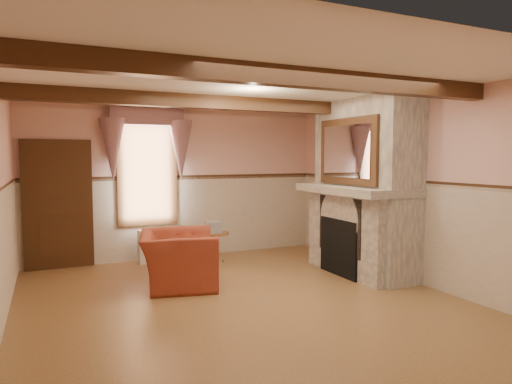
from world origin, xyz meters
name	(u,v)px	position (x,y,z in m)	size (l,w,h in m)	color
floor	(242,302)	(0.00, 0.00, 0.00)	(5.50, 6.00, 0.01)	brown
ceiling	(241,84)	(0.00, 0.00, 2.80)	(5.50, 6.00, 0.01)	silver
wall_back	(179,183)	(0.00, 3.00, 1.40)	(5.50, 0.02, 2.80)	#DCA698
wall_front	(412,228)	(0.00, -3.00, 1.40)	(5.50, 0.02, 2.80)	#DCA698
wall_right	(407,189)	(2.75, 0.00, 1.40)	(0.02, 6.00, 2.80)	#DCA698
wainscot	(241,245)	(0.00, 0.00, 0.75)	(5.50, 6.00, 1.50)	beige
chair_rail	(241,187)	(0.00, 0.00, 1.50)	(5.50, 6.00, 0.08)	black
firebox	(342,247)	(2.00, 0.60, 0.45)	(0.20, 0.95, 0.90)	black
armchair	(178,259)	(-0.55, 1.09, 0.40)	(1.22, 1.06, 0.79)	maroon
side_table	(214,248)	(0.41, 2.22, 0.28)	(0.53, 0.53, 0.55)	brown
book_stack	(213,227)	(0.40, 2.25, 0.65)	(0.26, 0.32, 0.20)	#B7AD8C
radiator	(158,246)	(-0.48, 2.70, 0.30)	(0.70, 0.18, 0.60)	silver
bowl	(359,184)	(2.24, 0.53, 1.46)	(0.32, 0.32, 0.08)	brown
mantel_clock	(331,178)	(2.24, 1.32, 1.52)	(0.14, 0.24, 0.20)	black
oil_lamp	(345,176)	(2.24, 0.89, 1.56)	(0.11, 0.11, 0.28)	gold
candle_red	(381,183)	(2.24, 0.01, 1.50)	(0.06, 0.06, 0.16)	maroon
jar_yellow	(380,184)	(2.24, 0.03, 1.48)	(0.06, 0.06, 0.12)	gold
fireplace	(365,187)	(2.42, 0.60, 1.40)	(0.85, 2.00, 2.80)	gray
mantel	(356,190)	(2.24, 0.60, 1.36)	(1.05, 2.05, 0.12)	gray
overmantel_mirror	(347,151)	(2.06, 0.60, 1.97)	(0.06, 1.44, 1.04)	silver
door	(58,207)	(-2.10, 2.94, 1.05)	(1.10, 0.10, 2.10)	black
window	(147,170)	(-0.60, 2.97, 1.65)	(1.06, 0.08, 2.02)	white
window_drapes	(148,136)	(-0.60, 2.88, 2.25)	(1.30, 0.14, 1.40)	gray
ceiling_beam_front	(287,76)	(0.00, -1.20, 2.70)	(5.50, 0.18, 0.20)	black
ceiling_beam_back	(210,102)	(0.00, 1.20, 2.70)	(5.50, 0.18, 0.20)	black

